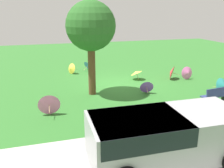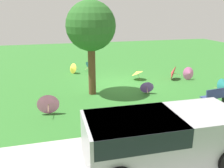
% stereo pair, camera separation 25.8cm
% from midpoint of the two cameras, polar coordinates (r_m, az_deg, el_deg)
% --- Properties ---
extents(ground, '(40.00, 40.00, 0.00)m').
position_cam_midpoint_polar(ground, '(14.91, 0.71, -0.09)').
color(ground, '#2D6B28').
extents(road_strip, '(40.00, 4.23, 0.01)m').
position_cam_midpoint_polar(road_strip, '(8.26, 17.58, -16.03)').
color(road_strip, '#B2AFA8').
rests_on(road_strip, ground).
extents(van_dark, '(4.63, 2.19, 1.53)m').
position_cam_midpoint_polar(van_dark, '(7.35, 10.66, -11.64)').
color(van_dark, '#99999E').
rests_on(van_dark, ground).
extents(park_bench, '(1.65, 0.67, 0.90)m').
position_cam_midpoint_polar(park_bench, '(12.61, 23.02, -2.54)').
color(park_bench, navy).
rests_on(park_bench, ground).
extents(shade_tree, '(2.55, 2.55, 4.91)m').
position_cam_midpoint_polar(shade_tree, '(12.58, -5.65, 13.24)').
color(shade_tree, brown).
rests_on(shade_tree, ground).
extents(parasol_yellow_0, '(0.78, 0.83, 0.77)m').
position_cam_midpoint_polar(parasol_yellow_0, '(17.58, -10.11, 3.62)').
color(parasol_yellow_0, tan).
rests_on(parasol_yellow_0, ground).
extents(parasol_red_0, '(0.87, 0.94, 0.92)m').
position_cam_midpoint_polar(parasol_red_0, '(16.40, 13.32, 2.71)').
color(parasol_red_0, tan).
rests_on(parasol_red_0, ground).
extents(parasol_pink_0, '(0.88, 0.74, 0.86)m').
position_cam_midpoint_polar(parasol_pink_0, '(16.59, 16.99, 2.49)').
color(parasol_pink_0, tan).
rests_on(parasol_pink_0, ground).
extents(parasol_pink_1, '(0.97, 0.87, 0.97)m').
position_cam_midpoint_polar(parasol_pink_1, '(10.95, -15.28, -4.53)').
color(parasol_pink_1, tan).
rests_on(parasol_pink_1, ground).
extents(parasol_teal_1, '(1.02, 0.96, 0.93)m').
position_cam_midpoint_polar(parasol_teal_1, '(14.31, 24.28, -0.45)').
color(parasol_teal_1, tan).
rests_on(parasol_teal_1, ground).
extents(parasol_yellow_1, '(1.09, 1.09, 0.72)m').
position_cam_midpoint_polar(parasol_yellow_1, '(15.90, 5.24, 2.77)').
color(parasol_yellow_1, tan).
rests_on(parasol_yellow_1, ground).
extents(parasol_blue_0, '(0.86, 0.91, 0.73)m').
position_cam_midpoint_polar(parasol_blue_0, '(18.41, -5.95, 4.35)').
color(parasol_blue_0, tan).
rests_on(parasol_blue_0, ground).
extents(parasol_purple_0, '(0.82, 0.75, 0.73)m').
position_cam_midpoint_polar(parasol_purple_0, '(13.39, 7.60, -0.61)').
color(parasol_purple_0, tan).
rests_on(parasol_purple_0, ground).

